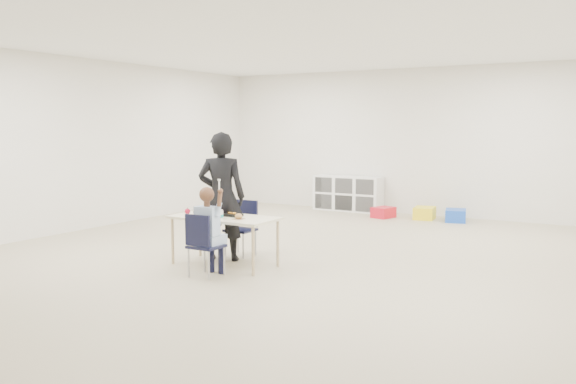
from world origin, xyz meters
The scene contains 16 objects.
room centered at (0.00, 0.00, 1.40)m, with size 9.00×9.02×2.80m.
table centered at (-0.44, -0.91, 0.30)m, with size 1.31×0.66×0.60m.
chair_near centered at (-0.29, -1.46, 0.36)m, with size 0.35×0.33×0.72m, color black, non-canonical shape.
chair_far centered at (-0.59, -0.36, 0.36)m, with size 0.35×0.33×0.72m, color black, non-canonical shape.
child centered at (-0.29, -1.46, 0.57)m, with size 0.48×0.48×1.14m, color #A8C0E4, non-canonical shape.
lunch_tray_near centered at (-0.37, -0.84, 0.62)m, with size 0.22×0.16×0.03m, color black.
lunch_tray_far centered at (-0.83, -0.81, 0.62)m, with size 0.22×0.16×0.03m, color black.
milk_carton centered at (-0.42, -1.04, 0.65)m, with size 0.07×0.07×0.10m, color white.
bread_roll centered at (-0.17, -0.99, 0.64)m, with size 0.09×0.09×0.07m, color tan.
apple_near centered at (-0.53, -0.87, 0.64)m, with size 0.07×0.07×0.07m, color maroon.
apple_far centered at (-0.96, -0.98, 0.64)m, with size 0.07×0.07×0.07m, color maroon.
cubby_shelf centered at (-1.20, 4.28, 0.35)m, with size 1.40×0.40×0.70m, color white.
adult centered at (-0.64, -0.69, 0.81)m, with size 0.59×0.39×1.63m, color black.
bin_red centered at (-0.23, 3.76, 0.10)m, with size 0.31×0.40×0.20m, color red.
bin_yellow centered at (0.49, 3.98, 0.11)m, with size 0.35×0.45×0.22m, color yellow.
bin_blue centered at (1.06, 3.97, 0.11)m, with size 0.35×0.45×0.22m, color blue.
Camera 1 is at (3.94, -6.82, 1.69)m, focal length 38.00 mm.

